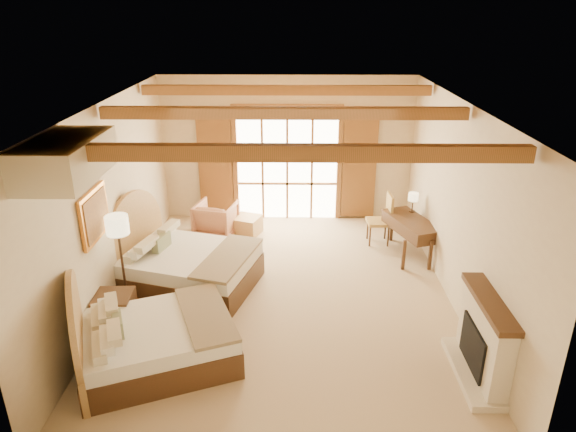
{
  "coord_description": "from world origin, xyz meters",
  "views": [
    {
      "loc": [
        0.16,
        -7.52,
        4.54
      ],
      "look_at": [
        0.06,
        0.2,
        1.36
      ],
      "focal_mm": 32.0,
      "sensor_mm": 36.0,
      "label": 1
    }
  ],
  "objects_px": {
    "bed_far": "(180,264)",
    "nightstand": "(115,314)",
    "bed_near": "(146,337)",
    "desk": "(410,236)",
    "armchair": "(216,219)"
  },
  "relations": [
    {
      "from": "bed_far",
      "to": "nightstand",
      "type": "height_order",
      "value": "bed_far"
    },
    {
      "from": "bed_near",
      "to": "desk",
      "type": "xyz_separation_m",
      "value": [
        4.25,
        3.37,
        -0.01
      ]
    },
    {
      "from": "desk",
      "to": "bed_near",
      "type": "bearing_deg",
      "value": -161.6
    },
    {
      "from": "nightstand",
      "to": "armchair",
      "type": "distance_m",
      "value": 3.65
    },
    {
      "from": "bed_far",
      "to": "nightstand",
      "type": "xyz_separation_m",
      "value": [
        -0.68,
        -1.39,
        -0.11
      ]
    },
    {
      "from": "bed_near",
      "to": "bed_far",
      "type": "distance_m",
      "value": 2.07
    },
    {
      "from": "nightstand",
      "to": "desk",
      "type": "height_order",
      "value": "desk"
    },
    {
      "from": "desk",
      "to": "armchair",
      "type": "bearing_deg",
      "value": 148.19
    },
    {
      "from": "bed_far",
      "to": "armchair",
      "type": "bearing_deg",
      "value": 97.7
    },
    {
      "from": "bed_near",
      "to": "bed_far",
      "type": "xyz_separation_m",
      "value": [
        0.03,
        2.07,
        0.03
      ]
    },
    {
      "from": "nightstand",
      "to": "armchair",
      "type": "bearing_deg",
      "value": 72.03
    },
    {
      "from": "bed_near",
      "to": "nightstand",
      "type": "bearing_deg",
      "value": 112.12
    },
    {
      "from": "armchair",
      "to": "bed_near",
      "type": "bearing_deg",
      "value": 98.53
    },
    {
      "from": "bed_near",
      "to": "armchair",
      "type": "bearing_deg",
      "value": 63.87
    },
    {
      "from": "nightstand",
      "to": "armchair",
      "type": "relative_size",
      "value": 0.78
    }
  ]
}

